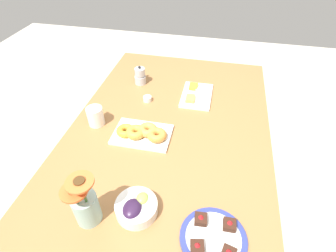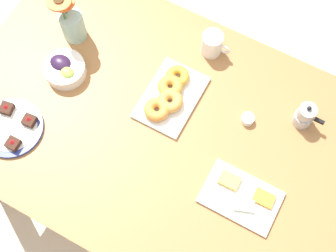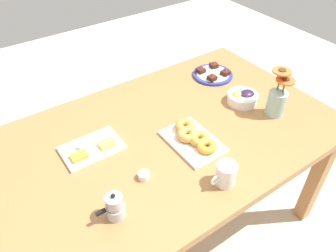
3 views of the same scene
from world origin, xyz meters
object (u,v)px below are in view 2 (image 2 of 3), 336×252
Objects in this scene: cheese_platter at (242,196)px; croissant_platter at (169,95)px; coffee_mug at (212,44)px; flower_vase at (71,23)px; moka_pot at (305,116)px; dining_table at (168,138)px; dessert_plate at (11,127)px; jam_cup_honey at (248,119)px; grape_bowl at (65,69)px.

croissant_platter reaches higher than cheese_platter.
croissant_platter is at bearing 151.71° from cheese_platter.
coffee_mug is 0.49× the size of flower_vase.
moka_pot is (0.07, 0.36, 0.04)m from cheese_platter.
moka_pot is at bearing 17.58° from croissant_platter.
moka_pot reaches higher than dining_table.
croissant_platter is at bearing -8.27° from flower_vase.
dining_table is 0.57m from dessert_plate.
dessert_plate is (-0.84, -0.17, 0.00)m from cheese_platter.
dining_table is 5.71× the size of croissant_platter.
flower_vase is (-0.52, 0.18, 0.17)m from dining_table.
coffee_mug reaches higher than croissant_platter.
croissant_platter and dessert_plate have the same top height.
grape_bowl is at bearing -167.88° from jam_cup_honey.
moka_pot is (0.87, 0.24, 0.02)m from grape_bowl.
flower_vase reaches higher than moka_pot.
moka_pot reaches higher than cheese_platter.
cheese_platter is at bearing -8.60° from grape_bowl.
croissant_platter is 5.83× the size of jam_cup_honey.
grape_bowl reaches higher than croissant_platter.
dessert_plate is at bearing -149.43° from jam_cup_honey.
coffee_mug reaches higher than dining_table.
moka_pot is (0.91, 0.53, 0.04)m from dessert_plate.
flower_vase is (-0.06, 0.16, 0.05)m from grape_bowl.
cheese_platter is 0.90m from flower_vase.
dessert_plate is at bearing -99.09° from grape_bowl.
coffee_mug reaches higher than jam_cup_honey.
dining_table is 33.33× the size of jam_cup_honey.
croissant_platter is at bearing -169.26° from jam_cup_honey.
croissant_platter is 0.58m from dessert_plate.
dining_table is at bearing -147.31° from moka_pot.
flower_vase reaches higher than grape_bowl.
flower_vase is at bearing 91.84° from dessert_plate.
coffee_mug is 0.45× the size of cheese_platter.
croissant_platter is (-0.40, 0.21, 0.01)m from cheese_platter.
dining_table is at bearing 163.92° from cheese_platter.
flower_vase reaches higher than dessert_plate.
cheese_platter is at bearing -28.29° from croissant_platter.
coffee_mug is 0.98× the size of moka_pot.
grape_bowl is 0.71m from jam_cup_honey.
coffee_mug is at bearing 52.46° from dessert_plate.
moka_pot is (0.17, 0.09, 0.03)m from jam_cup_honey.
dessert_plate is (-0.49, -0.64, -0.04)m from coffee_mug.
croissant_platter is 2.35× the size of moka_pot.
dining_table is 13.73× the size of coffee_mug.
jam_cup_honey is at bearing 110.79° from cheese_platter.
flower_vase reaches higher than dining_table.
grape_bowl is at bearing -164.44° from moka_pot.
dessert_plate is at bearing -139.44° from croissant_platter.
flower_vase is (-0.46, 0.07, 0.06)m from croissant_platter.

